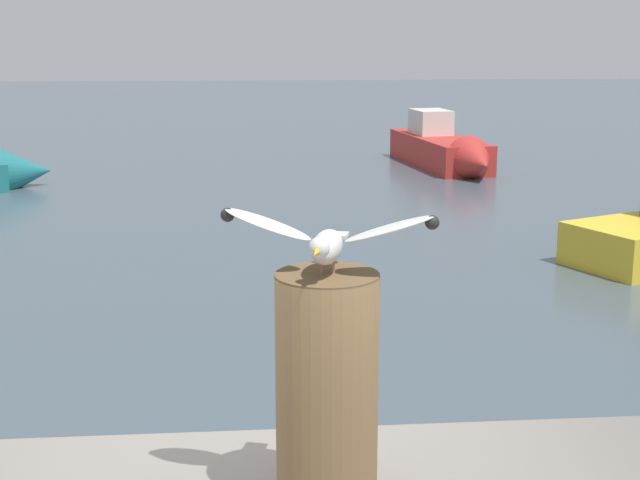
% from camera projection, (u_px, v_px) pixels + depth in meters
% --- Properties ---
extents(mooring_post, '(0.32, 0.32, 0.78)m').
position_uv_depth(mooring_post, '(327.00, 393.00, 2.91)').
color(mooring_post, brown).
rests_on(mooring_post, harbor_quay).
extents(seagull, '(0.66, 0.39, 0.20)m').
position_uv_depth(seagull, '(327.00, 238.00, 2.80)').
color(seagull, '#C66D60').
rests_on(seagull, mooring_post).
extents(boat_red, '(1.85, 5.15, 1.48)m').
position_uv_depth(boat_red, '(447.00, 151.00, 22.17)').
color(boat_red, '#B72D28').
rests_on(boat_red, ground_plane).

